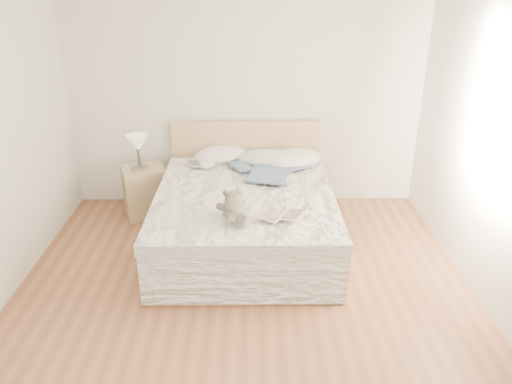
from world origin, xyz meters
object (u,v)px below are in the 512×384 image
bed (245,215)px  teddy_bear (234,215)px  table_lamp (138,145)px  nightstand (145,192)px  childrens_book (283,215)px  photo_book (201,165)px

bed → teddy_bear: 0.77m
bed → teddy_bear: bed is taller
bed → teddy_bear: bearing=-97.4°
table_lamp → teddy_bear: size_ratio=1.12×
bed → nightstand: bed is taller
bed → childrens_book: size_ratio=5.94×
photo_book → teddy_bear: size_ratio=0.83×
nightstand → teddy_bear: size_ratio=1.64×
bed → childrens_book: bed is taller
nightstand → childrens_book: (1.47, -1.32, 0.35)m
bed → childrens_book: (0.34, -0.66, 0.32)m
bed → teddy_bear: size_ratio=6.29×
childrens_book → photo_book: bearing=152.0°
bed → table_lamp: size_ratio=5.59×
bed → nightstand: (-1.14, 0.65, -0.03)m
photo_book → childrens_book: size_ratio=0.78×
photo_book → childrens_book: 1.49m
teddy_bear → nightstand: bearing=117.4°
childrens_book → bed: bearing=145.6°
table_lamp → childrens_book: size_ratio=1.06×
table_lamp → photo_book: (0.68, -0.07, -0.20)m
table_lamp → childrens_book: 2.00m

